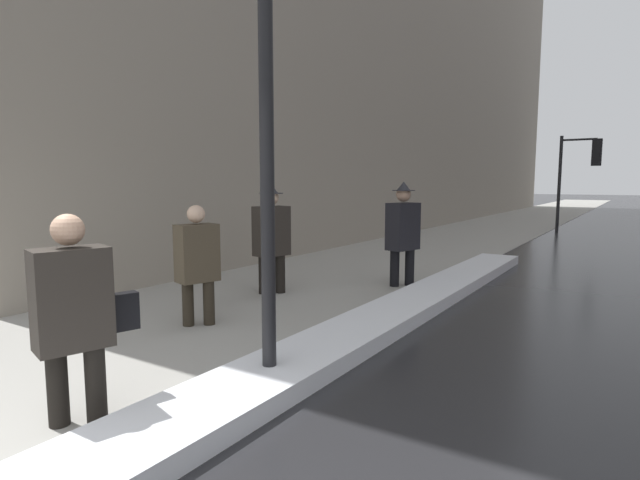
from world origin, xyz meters
The scene contains 8 objects.
sidewalk_slab centered at (-2.00, 15.00, 0.01)m, with size 4.00×80.00×0.01m.
snow_bank_curb centered at (0.23, 4.79, 0.09)m, with size 0.76×10.83×0.17m.
building_facade_left centered at (-7.00, 20.00, 9.48)m, with size 6.00×36.00×18.97m.
traffic_light_near centered at (0.94, 18.48, 2.40)m, with size 1.31×0.32×3.34m.
pedestrian_with_shoulder_bag centered at (-0.51, 1.01, 0.84)m, with size 0.41×0.73×1.51m.
pedestrian_nearside centered at (-1.64, 3.22, 0.81)m, with size 0.40×0.53×1.46m.
pedestrian_trailing centered at (-1.99, 5.08, 0.93)m, with size 0.44×0.59×1.70m.
pedestrian_in_fedora centered at (-0.53, 6.70, 0.95)m, with size 0.45×0.60×1.74m.
Camera 1 is at (2.79, -0.90, 1.73)m, focal length 28.00 mm.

